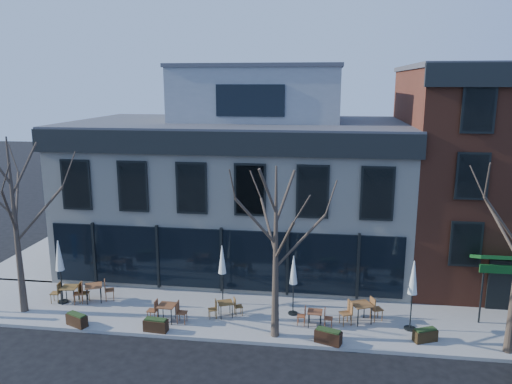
# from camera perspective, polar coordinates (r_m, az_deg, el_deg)

# --- Properties ---
(ground) EXTENTS (120.00, 120.00, 0.00)m
(ground) POSITION_cam_1_polar(r_m,az_deg,el_deg) (25.20, -3.85, -11.71)
(ground) COLOR black
(ground) RESTS_ON ground
(sidewalk_front) EXTENTS (33.50, 4.70, 0.15)m
(sidewalk_front) POSITION_cam_1_polar(r_m,az_deg,el_deg) (22.82, 3.28, -14.19)
(sidewalk_front) COLOR gray
(sidewalk_front) RESTS_ON ground
(sidewalk_side) EXTENTS (4.50, 12.00, 0.15)m
(sidewalk_side) POSITION_cam_1_polar(r_m,az_deg,el_deg) (34.27, -20.56, -5.75)
(sidewalk_side) COLOR gray
(sidewalk_side) RESTS_ON ground
(corner_building) EXTENTS (18.39, 10.39, 11.10)m
(corner_building) POSITION_cam_1_polar(r_m,az_deg,el_deg) (28.52, -1.78, 1.15)
(corner_building) COLOR silver
(corner_building) RESTS_ON ground
(red_brick_building) EXTENTS (8.20, 11.78, 11.18)m
(red_brick_building) POSITION_cam_1_polar(r_m,az_deg,el_deg) (29.05, 24.21, 2.09)
(red_brick_building) COLOR brown
(red_brick_building) RESTS_ON ground
(tree_corner) EXTENTS (3.93, 3.98, 7.92)m
(tree_corner) POSITION_cam_1_polar(r_m,az_deg,el_deg) (24.20, -25.78, -3.31)
(tree_corner) COLOR #382B21
(tree_corner) RESTS_ON sidewalk_front
(tree_mid) EXTENTS (3.50, 3.55, 7.04)m
(tree_mid) POSITION_cam_1_polar(r_m,az_deg,el_deg) (19.78, 2.30, -6.76)
(tree_mid) COLOR #382B21
(tree_mid) RESTS_ON sidewalk_front
(cafe_set_0) EXTENTS (1.85, 0.82, 0.95)m
(cafe_set_0) POSITION_cam_1_polar(r_m,az_deg,el_deg) (25.43, -20.51, -10.71)
(cafe_set_0) COLOR brown
(cafe_set_0) RESTS_ON sidewalk_front
(cafe_set_1) EXTENTS (1.92, 1.22, 1.00)m
(cafe_set_1) POSITION_cam_1_polar(r_m,az_deg,el_deg) (25.15, -18.04, -10.73)
(cafe_set_1) COLOR brown
(cafe_set_1) RESTS_ON sidewalk_front
(cafe_set_2) EXTENTS (1.79, 0.73, 0.94)m
(cafe_set_2) POSITION_cam_1_polar(r_m,az_deg,el_deg) (22.46, -10.14, -13.24)
(cafe_set_2) COLOR brown
(cafe_set_2) RESTS_ON sidewalk_front
(cafe_set_3) EXTENTS (1.59, 0.97, 0.82)m
(cafe_set_3) POSITION_cam_1_polar(r_m,az_deg,el_deg) (22.63, -3.51, -13.03)
(cafe_set_3) COLOR brown
(cafe_set_3) RESTS_ON sidewalk_front
(cafe_set_4) EXTENTS (1.55, 0.65, 0.81)m
(cafe_set_4) POSITION_cam_1_polar(r_m,az_deg,el_deg) (21.95, 6.74, -13.96)
(cafe_set_4) COLOR brown
(cafe_set_4) RESTS_ON sidewalk_front
(cafe_set_5) EXTENTS (2.01, 1.27, 1.05)m
(cafe_set_5) POSITION_cam_1_polar(r_m,az_deg,el_deg) (22.51, 11.94, -13.12)
(cafe_set_5) COLOR brown
(cafe_set_5) RESTS_ON sidewalk_front
(umbrella_0) EXTENTS (0.49, 0.49, 3.06)m
(umbrella_0) POSITION_cam_1_polar(r_m,az_deg,el_deg) (24.97, -21.57, -7.13)
(umbrella_0) COLOR black
(umbrella_0) RESTS_ON sidewalk_front
(umbrella_2) EXTENTS (0.45, 0.45, 2.84)m
(umbrella_2) POSITION_cam_1_polar(r_m,az_deg,el_deg) (23.27, -3.88, -8.07)
(umbrella_2) COLOR black
(umbrella_2) RESTS_ON sidewalk_front
(umbrella_3) EXTENTS (0.44, 0.44, 2.74)m
(umbrella_3) POSITION_cam_1_polar(r_m,az_deg,el_deg) (22.27, 4.31, -9.23)
(umbrella_3) COLOR black
(umbrella_3) RESTS_ON sidewalk_front
(umbrella_4) EXTENTS (0.49, 0.49, 3.03)m
(umbrella_4) POSITION_cam_1_polar(r_m,az_deg,el_deg) (21.80, 17.51, -9.71)
(umbrella_4) COLOR black
(umbrella_4) RESTS_ON sidewalk_front
(planter_0) EXTENTS (1.05, 0.75, 0.55)m
(planter_0) POSITION_cam_1_polar(r_m,az_deg,el_deg) (23.18, -19.80, -13.56)
(planter_0) COLOR black
(planter_0) RESTS_ON sidewalk_front
(planter_1) EXTENTS (1.03, 0.49, 0.56)m
(planter_1) POSITION_cam_1_polar(r_m,az_deg,el_deg) (21.86, -11.38, -14.66)
(planter_1) COLOR #311E10
(planter_1) RESTS_ON sidewalk_front
(planter_2) EXTENTS (1.13, 0.75, 0.59)m
(planter_2) POSITION_cam_1_polar(r_m,az_deg,el_deg) (20.78, 8.26, -16.00)
(planter_2) COLOR black
(planter_2) RESTS_ON sidewalk_front
(planter_3) EXTENTS (1.03, 0.74, 0.54)m
(planter_3) POSITION_cam_1_polar(r_m,az_deg,el_deg) (21.81, 18.77, -15.21)
(planter_3) COLOR black
(planter_3) RESTS_ON sidewalk_front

